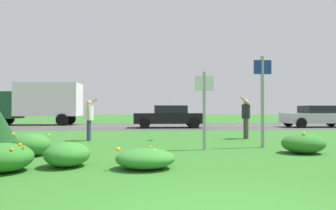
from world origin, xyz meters
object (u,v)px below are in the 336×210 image
Objects in this scene: person_thrower_white_shirt at (89,116)px; car_black_center_left at (169,116)px; frisbee_pale_blue at (171,102)px; box_truck_dark_green at (37,102)px; car_silver_leftmost at (317,116)px; sign_post_near_path at (204,102)px; person_catcher_dark_shirt at (246,115)px; sign_post_by_roadside at (262,92)px.

car_black_center_left is at bearing 65.56° from person_thrower_white_shirt.
box_truck_dark_green is at bearing 128.61° from frisbee_pale_blue.
sign_post_near_path is at bearing -131.99° from car_silver_leftmost.
frisbee_pale_blue reaches higher than car_black_center_left.
car_black_center_left is at bearing 86.94° from frisbee_pale_blue.
car_black_center_left is at bearing -21.78° from box_truck_dark_green.
person_thrower_white_shirt is 8.67m from car_black_center_left.
person_catcher_dark_shirt is at bearing 3.67° from person_thrower_white_shirt.
frisbee_pale_blue is (-3.08, -0.41, 0.53)m from person_catcher_dark_shirt.
car_black_center_left is (-2.27, 10.33, -0.99)m from sign_post_by_roadside.
car_black_center_left is at bearing 102.37° from sign_post_by_roadside.
car_black_center_left is at bearing 91.84° from sign_post_near_path.
frisbee_pale_blue is at bearing -172.50° from person_catcher_dark_shirt.
box_truck_dark_green reaches higher than person_catcher_dark_shirt.
car_black_center_left is 0.67× the size of box_truck_dark_green.
car_silver_leftmost is at bearing 0.00° from car_black_center_left.
frisbee_pale_blue is (3.16, -0.01, 0.57)m from person_thrower_white_shirt.
car_silver_leftmost is 0.67× the size of box_truck_dark_green.
box_truck_dark_green reaches higher than person_thrower_white_shirt.
sign_post_near_path reaches higher than frisbee_pale_blue.
sign_post_by_roadside is 0.43× the size of box_truck_dark_green.
box_truck_dark_green is (-9.46, 11.84, 0.31)m from frisbee_pale_blue.
person_thrower_white_shirt is at bearing -62.00° from box_truck_dark_green.
person_thrower_white_shirt is at bearing 179.91° from frisbee_pale_blue.
person_thrower_white_shirt is (-5.85, 2.44, -0.80)m from sign_post_by_roadside.
car_black_center_left is (-2.66, 7.49, -0.23)m from person_catcher_dark_shirt.
box_truck_dark_green is at bearing 168.77° from car_silver_leftmost.
frisbee_pale_blue reaches higher than car_silver_leftmost.
person_thrower_white_shirt is at bearing 157.37° from sign_post_by_roadside.
person_catcher_dark_shirt is at bearing 7.50° from frisbee_pale_blue.
car_silver_leftmost and car_black_center_left have the same top height.
person_thrower_white_shirt is 13.44m from box_truck_dark_green.
person_catcher_dark_shirt reaches higher than car_silver_leftmost.
person_thrower_white_shirt is 15.72m from car_silver_leftmost.
frisbee_pale_blue is at bearing -0.09° from person_thrower_white_shirt.
sign_post_by_roadside reaches higher than frisbee_pale_blue.
person_thrower_white_shirt reaches higher than frisbee_pale_blue.
person_thrower_white_shirt is at bearing -114.44° from car_black_center_left.
sign_post_near_path is 0.51× the size of car_black_center_left.
person_thrower_white_shirt is 0.37× the size of car_black_center_left.
person_catcher_dark_shirt reaches higher than person_thrower_white_shirt.
person_catcher_dark_shirt is at bearing -134.46° from car_silver_leftmost.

